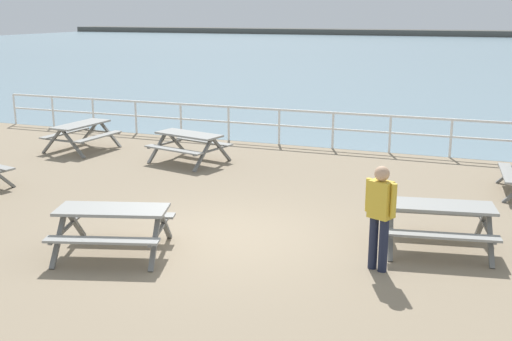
# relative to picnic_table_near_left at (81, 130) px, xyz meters

# --- Properties ---
(ground_plane) EXTENTS (30.00, 24.00, 0.20)m
(ground_plane) POSITION_rel_picnic_table_near_left_xyz_m (6.71, -5.00, -0.68)
(ground_plane) COLOR gray
(sea_band) EXTENTS (142.00, 90.00, 0.01)m
(sea_band) POSITION_rel_picnic_table_near_left_xyz_m (6.71, 47.75, -0.58)
(sea_band) COLOR gray
(sea_band) RESTS_ON ground
(distant_shoreline) EXTENTS (142.00, 6.00, 1.80)m
(distant_shoreline) POSITION_rel_picnic_table_near_left_xyz_m (6.71, 90.75, -0.58)
(distant_shoreline) COLOR #4C4C47
(distant_shoreline) RESTS_ON ground
(seaward_railing) EXTENTS (23.07, 0.07, 1.08)m
(seaward_railing) POSITION_rel_picnic_table_near_left_xyz_m (6.71, 2.75, 0.15)
(seaward_railing) COLOR white
(seaward_railing) RESTS_ON ground
(picnic_table_near_left) EXTENTS (1.69, 1.94, 0.80)m
(picnic_table_near_left) POSITION_rel_picnic_table_near_left_xyz_m (0.00, 0.00, 0.00)
(picnic_table_near_left) COLOR gray
(picnic_table_near_left) RESTS_ON ground
(picnic_table_mid_centre) EXTENTS (2.16, 1.96, 0.80)m
(picnic_table_mid_centre) POSITION_rel_picnic_table_near_left_xyz_m (5.22, -6.37, 0.00)
(picnic_table_mid_centre) COLOR gray
(picnic_table_mid_centre) RESTS_ON ground
(picnic_table_far_left) EXTENTS (2.11, 1.89, 0.80)m
(picnic_table_far_left) POSITION_rel_picnic_table_near_left_xyz_m (3.55, -0.22, 0.00)
(picnic_table_far_left) COLOR gray
(picnic_table_far_left) RESTS_ON ground
(picnic_table_corner) EXTENTS (2.04, 1.81, 0.80)m
(picnic_table_corner) POSITION_rel_picnic_table_near_left_xyz_m (10.21, -4.29, 0.00)
(picnic_table_corner) COLOR gray
(picnic_table_corner) RESTS_ON ground
(visitor) EXTENTS (0.50, 0.33, 1.66)m
(visitor) POSITION_rel_picnic_table_near_left_xyz_m (9.43, -5.54, 0.36)
(visitor) COLOR #1E2338
(visitor) RESTS_ON ground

